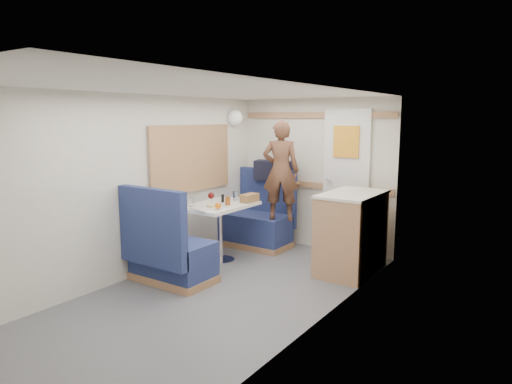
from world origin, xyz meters
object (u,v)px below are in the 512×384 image
Objects in this scene: dome_light at (235,118)px; tumbler_mid at (235,196)px; beer_glass at (228,201)px; bread_loaf at (250,198)px; tray at (208,208)px; wine_glass at (211,196)px; cheese_block at (211,206)px; tumbler_left at (192,202)px; orange_fruit at (218,206)px; bench_far at (259,224)px; dinette_table at (219,217)px; galley_counter at (351,232)px; duffel_bag at (275,170)px; pepper_grinder at (223,198)px; person at (281,171)px; bench_near at (169,255)px.

dome_light is 1.78× the size of tumbler_mid.
bread_loaf is at bearing 71.86° from beer_glass.
wine_glass is at bearing 114.84° from tray.
cheese_block reaches higher than tray.
cheese_block is at bearing 0.37° from tumbler_left.
orange_fruit is at bearing -31.33° from wine_glass.
bench_far is 1.17m from wine_glass.
bread_loaf is at bearing -3.93° from tumbler_mid.
galley_counter reaches higher than dinette_table.
tumbler_mid reaches higher than tumbler_left.
wine_glass reaches higher than orange_fruit.
duffel_bag is 1.46m from tumbler_left.
dinette_table is 0.44m from bread_loaf.
pepper_grinder is at bearing -92.86° from bench_far.
person is 0.66m from tumbler_mid.
person reaches higher than galley_counter.
dome_light is 1.17m from tumbler_mid.
tumbler_left is 0.91× the size of tumbler_mid.
bench_near is 2.04m from galley_counter.
beer_glass is (-0.30, -0.71, -0.32)m from person.
duffel_bag reaches higher than orange_fruit.
bread_loaf is at bearing 37.33° from pepper_grinder.
orange_fruit is at bearing -61.82° from dome_light.
bench_near is 0.76m from tumbler_left.
bench_far reaches higher than orange_fruit.
orange_fruit is 0.63× the size of tumbler_mid.
bread_loaf is (0.00, 0.61, -0.00)m from orange_fruit.
cheese_block is 0.98× the size of beer_glass.
dome_light reaches higher than galley_counter.
wine_glass is (-0.20, 0.12, 0.07)m from orange_fruit.
orange_fruit is (0.13, -1.42, -0.26)m from duffel_bag.
tumbler_mid is at bearing -171.55° from galley_counter.
duffel_bag is (0.09, 0.26, 0.73)m from bench_far.
bread_loaf is at bearing 90.00° from orange_fruit.
tumbler_left reaches higher than pepper_grinder.
wine_glass is (-0.41, -0.89, -0.24)m from person.
cheese_block is 0.39× the size of bread_loaf.
tray is at bearing -82.77° from tumbler_mid.
duffel_bag is at bearing 69.72° from bench_far.
dinette_table is at bearing -72.02° from pepper_grinder.
dome_light reaches higher than wine_glass.
galley_counter is 3.78× the size of bread_loaf.
cheese_block is (0.02, -1.41, -0.28)m from duffel_bag.
orange_fruit is 0.71× the size of pepper_grinder.
bench_far is 1.27m from orange_fruit.
duffel_bag is at bearing 90.86° from cheese_block.
duffel_bag is 1.05m from pepper_grinder.
tray is (-0.35, -1.01, -0.35)m from person.
galley_counter is 1.52m from tumbler_mid.
wine_glass reaches higher than tumbler_mid.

